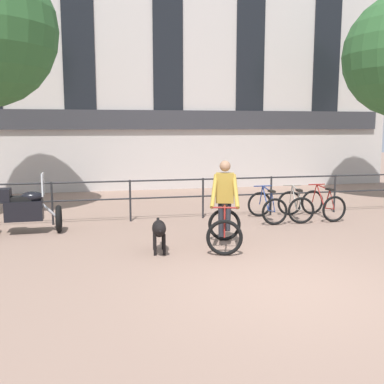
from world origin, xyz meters
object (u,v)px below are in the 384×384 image
object	(u,v)px
parked_bicycle_near_lamp	(267,207)
parked_bicycle_mid_right	(323,204)
dog	(159,230)
parked_bicycle_mid_left	(295,206)
parked_motorcycle	(23,209)
cyclist_with_bike	(225,208)

from	to	relation	value
parked_bicycle_near_lamp	parked_bicycle_mid_right	world-z (taller)	same
dog	parked_bicycle_mid_left	world-z (taller)	parked_bicycle_mid_left
dog	parked_motorcycle	xyz separation A→B (m)	(-2.72, 2.18, 0.10)
parked_motorcycle	parked_bicycle_mid_right	distance (m)	7.34
cyclist_with_bike	parked_motorcycle	world-z (taller)	cyclist_with_bike
parked_bicycle_mid_left	parked_bicycle_mid_right	distance (m)	0.77
parked_bicycle_near_lamp	parked_bicycle_mid_right	size ratio (longest dim) A/B	0.98
cyclist_with_bike	parked_bicycle_mid_right	distance (m)	3.90
parked_bicycle_near_lamp	parked_bicycle_mid_left	bearing A→B (deg)	-179.41
cyclist_with_bike	parked_bicycle_mid_right	world-z (taller)	cyclist_with_bike
parked_bicycle_near_lamp	parked_bicycle_mid_left	size ratio (longest dim) A/B	0.93
parked_motorcycle	parked_bicycle_mid_right	xyz separation A→B (m)	(7.34, 0.19, -0.20)
cyclist_with_bike	parked_motorcycle	bearing A→B (deg)	171.20
parked_bicycle_mid_right	dog	bearing A→B (deg)	23.98
cyclist_with_bike	parked_bicycle_mid_left	world-z (taller)	cyclist_with_bike
dog	parked_bicycle_near_lamp	size ratio (longest dim) A/B	0.96
parked_bicycle_near_lamp	dog	bearing A→B (deg)	38.11
dog	parked_bicycle_near_lamp	bearing A→B (deg)	43.05
parked_bicycle_mid_left	cyclist_with_bike	bearing A→B (deg)	49.15
parked_bicycle_mid_left	parked_bicycle_mid_right	size ratio (longest dim) A/B	1.05
dog	parked_motorcycle	bearing A→B (deg)	146.82
parked_bicycle_near_lamp	parked_bicycle_mid_right	bearing A→B (deg)	-179.41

